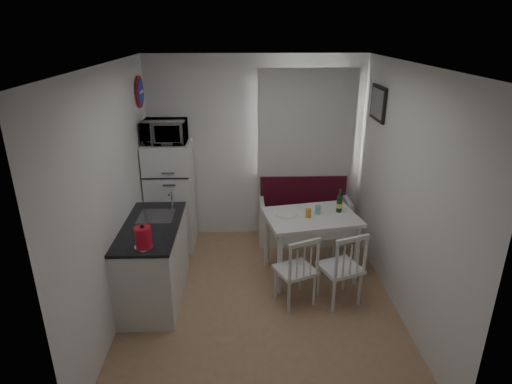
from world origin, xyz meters
TOP-DOWN VIEW (x-y plane):
  - floor at (0.00, 0.00)m, footprint 3.00×3.50m
  - ceiling at (0.00, 0.00)m, footprint 3.00×3.50m
  - wall_back at (0.00, 1.75)m, footprint 3.00×0.02m
  - wall_front at (0.00, -1.75)m, footprint 3.00×0.02m
  - wall_left at (-1.50, 0.00)m, footprint 0.02×3.50m
  - wall_right at (1.50, 0.00)m, footprint 0.02×3.50m
  - window at (0.70, 1.72)m, footprint 1.22×0.06m
  - curtain at (0.70, 1.65)m, footprint 1.35×0.02m
  - kitchen_counter at (-1.20, 0.16)m, footprint 0.62×1.32m
  - wall_sign at (-1.47, 1.45)m, footprint 0.03×0.40m
  - picture_frame at (1.48, 1.10)m, footprint 0.04×0.52m
  - bench at (0.69, 1.51)m, footprint 1.30×0.50m
  - dining_table at (0.64, 0.55)m, footprint 1.20×0.94m
  - chair_left at (0.39, -0.10)m, footprint 0.52×0.52m
  - chair_right at (0.89, -0.11)m, footprint 0.53×0.53m
  - fridge at (-1.18, 1.40)m, footprint 0.60×0.60m
  - microwave at (-1.18, 1.35)m, footprint 0.55×0.37m
  - kettle at (-1.15, -0.38)m, footprint 0.19×0.19m
  - wine_bottle at (0.99, 0.65)m, footprint 0.07×0.07m
  - drinking_glass_orange at (0.59, 0.50)m, footprint 0.06×0.06m
  - drinking_glass_blue at (0.72, 0.60)m, footprint 0.07×0.07m
  - plate at (0.34, 0.57)m, footprint 0.25×0.25m

SIDE VIEW (x-z plane):
  - floor at x=0.00m, z-range -0.01..0.01m
  - bench at x=0.69m, z-range -0.16..0.77m
  - kitchen_counter at x=-1.20m, z-range -0.12..1.04m
  - chair_left at x=0.39m, z-range 0.30..0.75m
  - chair_right at x=0.89m, z-range 0.31..0.79m
  - dining_table at x=0.64m, z-range 0.31..1.12m
  - fridge at x=-1.18m, z-range 0.00..1.51m
  - plate at x=0.34m, z-range 0.81..0.83m
  - drinking_glass_orange at x=0.59m, z-range 0.81..0.92m
  - drinking_glass_blue at x=0.72m, z-range 0.81..0.92m
  - wine_bottle at x=0.99m, z-range 0.81..1.09m
  - kettle at x=-1.15m, z-range 0.90..1.16m
  - wall_back at x=0.00m, z-range 0.00..2.60m
  - wall_front at x=0.00m, z-range 0.00..2.60m
  - wall_left at x=-1.50m, z-range 0.00..2.60m
  - wall_right at x=1.50m, z-range 0.00..2.60m
  - window at x=0.70m, z-range 0.89..2.36m
  - microwave at x=-1.18m, z-range 1.51..1.81m
  - curtain at x=0.70m, z-range 0.93..2.42m
  - picture_frame at x=1.48m, z-range 1.84..2.26m
  - wall_sign at x=-1.47m, z-range 1.95..2.35m
  - ceiling at x=0.00m, z-range 2.59..2.61m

